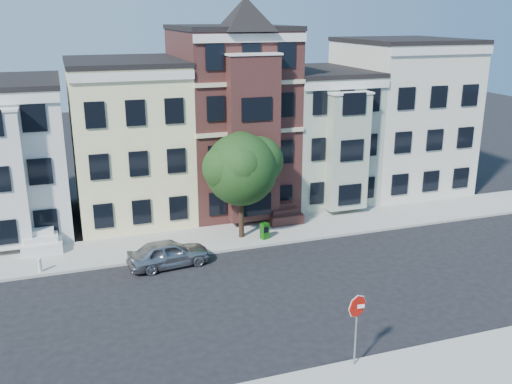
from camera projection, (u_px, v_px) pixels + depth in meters
name	position (u px, v px, depth m)	size (l,w,h in m)	color
ground	(316.00, 291.00, 27.99)	(120.00, 120.00, 0.00)	black
far_sidewalk	(262.00, 233.00, 35.19)	(60.00, 4.00, 0.15)	#9E9B93
house_yellow	(129.00, 141.00, 37.42)	(7.00, 9.00, 10.00)	#F6ECAA
house_brown	(231.00, 120.00, 39.29)	(7.00, 9.00, 12.00)	#42211D
house_green	(316.00, 135.00, 41.75)	(6.00, 9.00, 9.00)	#9EAD95
house_cream	(400.00, 116.00, 43.62)	(8.00, 9.00, 11.00)	silver
street_tree	(241.00, 174.00, 33.23)	(6.73, 6.73, 7.83)	#244B1B
parked_car	(169.00, 253.00, 30.52)	(1.75, 4.36, 1.49)	#97999F
newspaper_box	(265.00, 231.00, 33.95)	(0.44, 0.39, 0.98)	#13520D
fire_hydrant	(40.00, 266.00, 29.61)	(0.22, 0.22, 0.61)	silver
stop_sign	(356.00, 326.00, 21.36)	(0.91, 0.13, 3.32)	#BF0D04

